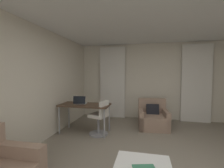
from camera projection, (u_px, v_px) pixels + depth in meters
name	position (u px, v px, depth m)	size (l,w,h in m)	color
wall_window	(152.00, 81.00, 5.38)	(5.12, 0.06, 2.60)	beige
wall_left	(22.00, 87.00, 2.97)	(0.06, 6.12, 2.60)	beige
ceiling	(161.00, 3.00, 2.34)	(5.12, 6.12, 0.06)	white
curtain_left_panel	(112.00, 83.00, 5.55)	(0.90, 0.06, 2.50)	silver
curtain_right_panel	(196.00, 84.00, 4.96)	(0.90, 0.06, 2.50)	silver
armchair	(153.00, 118.00, 4.51)	(0.88, 0.89, 0.81)	#997A66
desk	(85.00, 107.00, 4.09)	(1.30, 0.61, 0.76)	#4C3828
desk_chair	(100.00, 120.00, 3.95)	(0.50, 0.50, 0.88)	gray
laptop	(80.00, 102.00, 4.12)	(0.36, 0.30, 0.22)	#ADADB2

